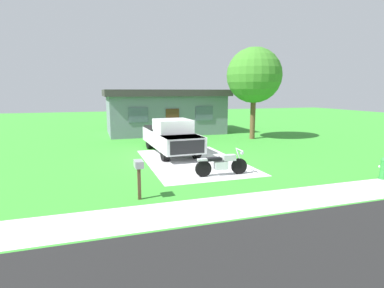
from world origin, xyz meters
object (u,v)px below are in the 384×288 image
object	(u,v)px
mailbox	(139,169)
neighbor_house	(165,111)
shade_tree	(254,76)
motorcycle	(222,164)
fire_hydrant	(384,168)
pickup_truck	(170,136)

from	to	relation	value
mailbox	neighbor_house	world-z (taller)	neighbor_house
shade_tree	neighbor_house	bearing A→B (deg)	135.31
motorcycle	mailbox	world-z (taller)	mailbox
motorcycle	shade_tree	xyz separation A→B (m)	(6.00, 8.38, 3.99)
motorcycle	fire_hydrant	size ratio (longest dim) A/B	2.54
fire_hydrant	shade_tree	world-z (taller)	shade_tree
motorcycle	neighbor_house	xyz separation A→B (m)	(0.77, 13.55, 1.32)
mailbox	neighbor_house	distance (m)	15.98
pickup_truck	fire_hydrant	bearing A→B (deg)	-48.87
pickup_truck	neighbor_house	size ratio (longest dim) A/B	0.59
pickup_truck	neighbor_house	world-z (taller)	neighbor_house
motorcycle	neighbor_house	distance (m)	13.64
fire_hydrant	neighbor_house	bearing A→B (deg)	107.40
neighbor_house	mailbox	bearing A→B (deg)	-105.92
motorcycle	shade_tree	bearing A→B (deg)	54.40
fire_hydrant	shade_tree	bearing A→B (deg)	88.82
motorcycle	mailbox	size ratio (longest dim) A/B	1.76
motorcycle	fire_hydrant	world-z (taller)	motorcycle
pickup_truck	shade_tree	bearing A→B (deg)	25.10
shade_tree	neighbor_house	distance (m)	7.82
pickup_truck	shade_tree	distance (m)	8.34
motorcycle	fire_hydrant	bearing A→B (deg)	-22.72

